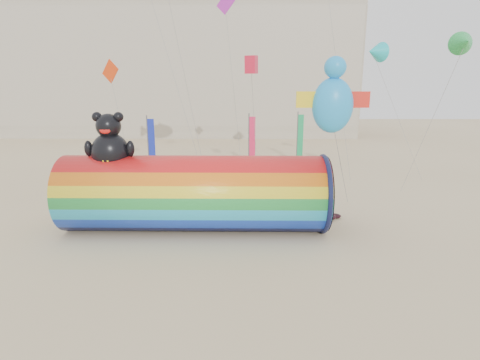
{
  "coord_description": "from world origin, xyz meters",
  "views": [
    {
      "loc": [
        0.76,
        -18.61,
        7.23
      ],
      "look_at": [
        0.5,
        1.5,
        2.4
      ],
      "focal_mm": 28.0,
      "sensor_mm": 36.0,
      "label": 1
    }
  ],
  "objects_px": {
    "kite_handler": "(311,198)",
    "fabric_bundle": "(318,215)",
    "hotel_building": "(168,71)",
    "windsock_assembly": "(195,191)"
  },
  "relations": [
    {
      "from": "hotel_building",
      "to": "fabric_bundle",
      "type": "relative_size",
      "value": 23.06
    },
    {
      "from": "hotel_building",
      "to": "windsock_assembly",
      "type": "xyz_separation_m",
      "value": [
        10.15,
        -45.69,
        -8.23
      ]
    },
    {
      "from": "windsock_assembly",
      "to": "hotel_building",
      "type": "bearing_deg",
      "value": 102.53
    },
    {
      "from": "hotel_building",
      "to": "windsock_assembly",
      "type": "relative_size",
      "value": 4.43
    },
    {
      "from": "hotel_building",
      "to": "kite_handler",
      "type": "distance_m",
      "value": 46.82
    },
    {
      "from": "kite_handler",
      "to": "fabric_bundle",
      "type": "distance_m",
      "value": 1.43
    },
    {
      "from": "kite_handler",
      "to": "fabric_bundle",
      "type": "xyz_separation_m",
      "value": [
        0.23,
        -1.25,
        -0.65
      ]
    },
    {
      "from": "windsock_assembly",
      "to": "fabric_bundle",
      "type": "relative_size",
      "value": 5.2
    },
    {
      "from": "hotel_building",
      "to": "fabric_bundle",
      "type": "xyz_separation_m",
      "value": [
        17.01,
        -43.91,
        -10.14
      ]
    },
    {
      "from": "windsock_assembly",
      "to": "fabric_bundle",
      "type": "xyz_separation_m",
      "value": [
        6.85,
        1.78,
        -1.91
      ]
    }
  ]
}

